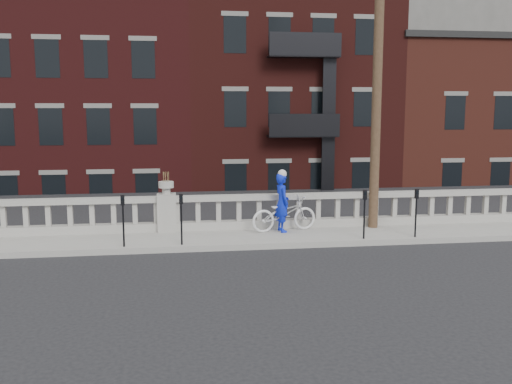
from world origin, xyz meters
TOP-DOWN VIEW (x-y plane):
  - ground at (0.00, 0.00)m, footprint 120.00×120.00m
  - sidewalk at (0.00, 3.00)m, footprint 32.00×2.20m
  - balustrade at (0.00, 3.95)m, footprint 28.00×0.34m
  - planter_pedestal at (0.00, 3.95)m, footprint 0.55×0.55m
  - lower_level at (0.56, 23.04)m, footprint 80.00×44.00m
  - utility_pole at (6.20, 3.60)m, footprint 1.60×0.28m
  - parking_meter_a at (-1.09, 2.15)m, footprint 0.10×0.09m
  - parking_meter_b at (0.41, 2.15)m, footprint 0.10×0.09m
  - parking_meter_c at (5.42, 2.15)m, footprint 0.10×0.09m
  - parking_meter_d at (6.92, 2.15)m, footprint 0.10×0.09m
  - bicycle at (3.42, 3.47)m, footprint 2.08×1.07m
  - cyclist at (3.34, 3.40)m, footprint 0.52×0.69m

SIDE VIEW (x-z plane):
  - ground at x=0.00m, z-range 0.00..0.00m
  - sidewalk at x=0.00m, z-range 0.00..0.15m
  - balustrade at x=0.00m, z-range 0.13..1.16m
  - bicycle at x=3.42m, z-range 0.15..1.19m
  - planter_pedestal at x=0.00m, z-range -0.05..1.71m
  - parking_meter_a at x=-1.09m, z-range 0.32..1.68m
  - parking_meter_b at x=0.41m, z-range 0.32..1.68m
  - parking_meter_c at x=5.42m, z-range 0.32..1.68m
  - parking_meter_d at x=6.92m, z-range 0.32..1.68m
  - cyclist at x=3.34m, z-range 0.15..1.87m
  - lower_level at x=0.56m, z-range -7.77..13.03m
  - utility_pole at x=6.20m, z-range 0.24..10.24m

